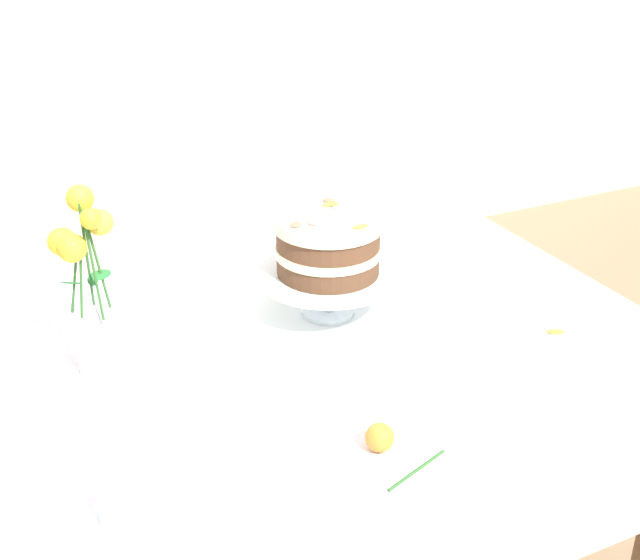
{
  "coord_description": "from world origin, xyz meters",
  "views": [
    {
      "loc": [
        -0.63,
        -1.33,
        1.61
      ],
      "look_at": [
        0.03,
        0.03,
        0.86
      ],
      "focal_mm": 48.2,
      "sensor_mm": 36.0,
      "label": 1
    }
  ],
  "objects_px": {
    "flower_vase": "(90,297)",
    "teacup": "(125,509)",
    "dining_table": "(316,386)",
    "layer_cake": "(328,245)",
    "cake_stand": "(328,279)",
    "fallen_rose": "(381,438)"
  },
  "relations": [
    {
      "from": "layer_cake",
      "to": "flower_vase",
      "type": "bearing_deg",
      "value": -178.87
    },
    {
      "from": "cake_stand",
      "to": "layer_cake",
      "type": "xyz_separation_m",
      "value": [
        0.0,
        0.0,
        0.08
      ]
    },
    {
      "from": "flower_vase",
      "to": "fallen_rose",
      "type": "xyz_separation_m",
      "value": [
        0.35,
        -0.44,
        -0.13
      ]
    },
    {
      "from": "teacup",
      "to": "fallen_rose",
      "type": "bearing_deg",
      "value": -1.88
    },
    {
      "from": "cake_stand",
      "to": "flower_vase",
      "type": "bearing_deg",
      "value": -178.88
    },
    {
      "from": "flower_vase",
      "to": "teacup",
      "type": "xyz_separation_m",
      "value": [
        -0.06,
        -0.43,
        -0.13
      ]
    },
    {
      "from": "cake_stand",
      "to": "fallen_rose",
      "type": "xyz_separation_m",
      "value": [
        -0.13,
        -0.45,
        -0.06
      ]
    },
    {
      "from": "layer_cake",
      "to": "dining_table",
      "type": "bearing_deg",
      "value": -125.95
    },
    {
      "from": "teacup",
      "to": "fallen_rose",
      "type": "height_order",
      "value": "teacup"
    },
    {
      "from": "dining_table",
      "to": "layer_cake",
      "type": "height_order",
      "value": "layer_cake"
    },
    {
      "from": "layer_cake",
      "to": "fallen_rose",
      "type": "height_order",
      "value": "layer_cake"
    },
    {
      "from": "fallen_rose",
      "to": "teacup",
      "type": "bearing_deg",
      "value": 178.12
    },
    {
      "from": "dining_table",
      "to": "layer_cake",
      "type": "bearing_deg",
      "value": 54.05
    },
    {
      "from": "dining_table",
      "to": "fallen_rose",
      "type": "bearing_deg",
      "value": -97.97
    },
    {
      "from": "flower_vase",
      "to": "dining_table",
      "type": "bearing_deg",
      "value": -14.33
    },
    {
      "from": "cake_stand",
      "to": "flower_vase",
      "type": "height_order",
      "value": "flower_vase"
    },
    {
      "from": "flower_vase",
      "to": "teacup",
      "type": "height_order",
      "value": "flower_vase"
    },
    {
      "from": "fallen_rose",
      "to": "dining_table",
      "type": "bearing_deg",
      "value": 82.03
    },
    {
      "from": "teacup",
      "to": "cake_stand",
      "type": "bearing_deg",
      "value": 38.66
    },
    {
      "from": "teacup",
      "to": "dining_table",
      "type": "bearing_deg",
      "value": 34.93
    },
    {
      "from": "layer_cake",
      "to": "flower_vase",
      "type": "distance_m",
      "value": 0.48
    },
    {
      "from": "layer_cake",
      "to": "flower_vase",
      "type": "xyz_separation_m",
      "value": [
        -0.48,
        -0.01,
        -0.0
      ]
    }
  ]
}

